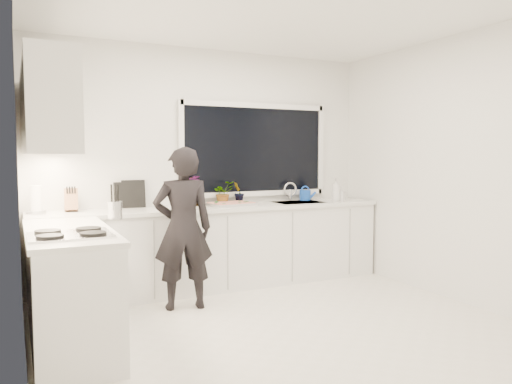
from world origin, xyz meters
TOP-DOWN VIEW (x-y plane):
  - floor at (0.00, 0.00)m, footprint 4.00×3.50m
  - wall_back at (0.00, 1.76)m, footprint 4.00×0.02m
  - wall_left at (-2.01, 0.00)m, footprint 0.02×3.50m
  - wall_right at (2.01, 0.00)m, footprint 0.02×3.50m
  - ceiling at (0.00, 0.00)m, footprint 4.00×3.50m
  - window at (0.60, 1.73)m, footprint 1.80×0.02m
  - base_cabinets_back at (0.00, 1.45)m, footprint 3.92×0.58m
  - base_cabinets_left at (-1.67, 0.35)m, footprint 0.58×1.60m
  - countertop_back at (0.00, 1.44)m, footprint 3.94×0.62m
  - countertop_left at (-1.67, 0.35)m, footprint 0.62×1.60m
  - upper_cabinets at (-1.79, 0.70)m, footprint 0.34×2.10m
  - sink at (1.05, 1.45)m, footprint 0.58×0.42m
  - faucet at (1.05, 1.65)m, footprint 0.03×0.03m
  - stovetop at (-1.69, -0.00)m, footprint 0.56×0.48m
  - person at (-0.58, 0.87)m, footprint 0.63×0.46m
  - pizza_tray at (0.15, 1.42)m, footprint 0.54×0.43m
  - pizza at (0.15, 1.42)m, footprint 0.49×0.38m
  - watering_can at (1.24, 1.61)m, footprint 0.16×0.16m
  - paper_towel_roll at (-1.85, 1.55)m, footprint 0.13×0.13m
  - knife_block at (-1.52, 1.59)m, footprint 0.14×0.11m
  - utensil_crock at (-1.24, 0.80)m, footprint 0.16×0.16m
  - picture_frame_large at (-0.98, 1.69)m, footprint 0.22×0.03m
  - picture_frame_small at (-0.88, 1.69)m, footprint 0.25×0.04m
  - herb_plants at (0.01, 1.61)m, footprint 0.78×0.26m
  - soap_bottles at (1.51, 1.30)m, footprint 0.21×0.16m

SIDE VIEW (x-z plane):
  - floor at x=0.00m, z-range -0.02..0.00m
  - base_cabinets_back at x=0.00m, z-range 0.00..0.88m
  - base_cabinets_left at x=-1.67m, z-range 0.00..0.88m
  - person at x=-0.58m, z-range 0.00..1.57m
  - sink at x=1.05m, z-range 0.80..0.94m
  - countertop_back at x=0.00m, z-range 0.88..0.92m
  - countertop_left at x=-1.67m, z-range 0.88..0.92m
  - stovetop at x=-1.69m, z-range 0.92..0.95m
  - pizza_tray at x=0.15m, z-range 0.92..0.95m
  - pizza at x=0.15m, z-range 0.95..0.96m
  - watering_can at x=1.24m, z-range 0.92..1.05m
  - utensil_crock at x=-1.24m, z-range 0.92..1.08m
  - faucet at x=1.05m, z-range 0.92..1.14m
  - knife_block at x=-1.52m, z-range 0.92..1.14m
  - soap_bottles at x=1.51m, z-range 0.91..1.19m
  - paper_towel_roll at x=-1.85m, z-range 0.92..1.18m
  - picture_frame_large at x=-0.98m, z-range 0.92..1.20m
  - herb_plants at x=0.01m, z-range 0.90..1.24m
  - picture_frame_small at x=-0.88m, z-range 0.92..1.22m
  - wall_back at x=0.00m, z-range 0.00..2.70m
  - wall_left at x=-2.01m, z-range 0.00..2.70m
  - wall_right at x=2.01m, z-range 0.00..2.70m
  - window at x=0.60m, z-range 1.05..2.05m
  - upper_cabinets at x=-1.79m, z-range 1.50..2.20m
  - ceiling at x=0.00m, z-range 2.70..2.72m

